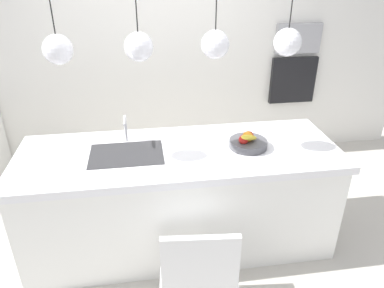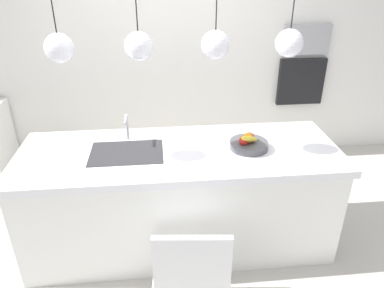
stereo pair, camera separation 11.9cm
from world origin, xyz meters
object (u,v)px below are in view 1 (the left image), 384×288
(fruit_bowl, at_px, (248,142))
(chair_near, at_px, (198,267))
(microwave, at_px, (298,38))
(oven, at_px, (293,80))

(fruit_bowl, height_order, chair_near, fruit_bowl)
(fruit_bowl, relative_size, chair_near, 0.34)
(microwave, bearing_deg, fruit_bowl, -122.90)
(microwave, xyz_separation_m, oven, (0.00, 0.00, -0.50))
(microwave, height_order, chair_near, microwave)
(fruit_bowl, relative_size, microwave, 0.56)
(oven, bearing_deg, fruit_bowl, -122.90)
(oven, bearing_deg, microwave, 0.00)
(fruit_bowl, xyz_separation_m, oven, (1.04, 1.60, -0.03))
(fruit_bowl, bearing_deg, oven, 57.10)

